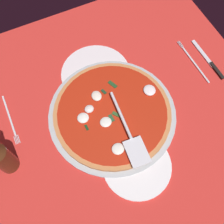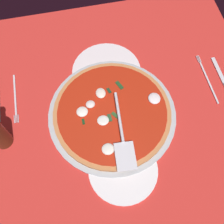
{
  "view_description": "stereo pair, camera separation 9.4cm",
  "coord_description": "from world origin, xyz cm",
  "px_view_note": "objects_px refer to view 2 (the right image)",
  "views": [
    {
      "loc": [
        -36.2,
        19.85,
        87.28
      ],
      "look_at": [
        0.17,
        2.52,
        2.25
      ],
      "focal_mm": 44.51,
      "sensor_mm": 36.0,
      "label": 1
    },
    {
      "loc": [
        -39.23,
        10.95,
        87.28
      ],
      "look_at": [
        0.17,
        2.52,
        2.25
      ],
      "focal_mm": 44.51,
      "sensor_mm": 36.0,
      "label": 2
    }
  ],
  "objects_px": {
    "place_setting_near": "(216,82)",
    "place_setting_far": "(6,96)",
    "pizza": "(112,112)",
    "dinner_plate_right": "(107,71)",
    "dinner_plate_left": "(123,170)",
    "pizza_server": "(122,135)"
  },
  "relations": [
    {
      "from": "pizza_server",
      "to": "place_setting_far",
      "type": "bearing_deg",
      "value": -119.5
    },
    {
      "from": "place_setting_far",
      "to": "pizza",
      "type": "bearing_deg",
      "value": 67.96
    },
    {
      "from": "pizza_server",
      "to": "pizza",
      "type": "bearing_deg",
      "value": -168.36
    },
    {
      "from": "place_setting_near",
      "to": "pizza",
      "type": "bearing_deg",
      "value": 96.15
    },
    {
      "from": "dinner_plate_right",
      "to": "pizza",
      "type": "xyz_separation_m",
      "value": [
        -0.18,
        0.02,
        0.01
      ]
    },
    {
      "from": "pizza",
      "to": "pizza_server",
      "type": "height_order",
      "value": "pizza_server"
    },
    {
      "from": "place_setting_near",
      "to": "place_setting_far",
      "type": "xyz_separation_m",
      "value": [
        0.1,
        0.75,
        -0.0
      ]
    },
    {
      "from": "dinner_plate_left",
      "to": "place_setting_near",
      "type": "xyz_separation_m",
      "value": [
        0.25,
        -0.41,
        -0.0
      ]
    },
    {
      "from": "dinner_plate_right",
      "to": "pizza",
      "type": "height_order",
      "value": "pizza"
    },
    {
      "from": "pizza",
      "to": "place_setting_far",
      "type": "bearing_deg",
      "value": 67.15
    },
    {
      "from": "dinner_plate_right",
      "to": "place_setting_far",
      "type": "bearing_deg",
      "value": 94.03
    },
    {
      "from": "dinner_plate_right",
      "to": "place_setting_far",
      "type": "distance_m",
      "value": 0.37
    },
    {
      "from": "place_setting_far",
      "to": "dinner_plate_left",
      "type": "bearing_deg",
      "value": 45.89
    },
    {
      "from": "dinner_plate_right",
      "to": "place_setting_near",
      "type": "bearing_deg",
      "value": -108.2
    },
    {
      "from": "pizza_server",
      "to": "dinner_plate_right",
      "type": "bearing_deg",
      "value": -176.55
    },
    {
      "from": "dinner_plate_left",
      "to": "pizza",
      "type": "relative_size",
      "value": 0.54
    },
    {
      "from": "pizza_server",
      "to": "place_setting_near",
      "type": "bearing_deg",
      "value": 115.1
    },
    {
      "from": "pizza_server",
      "to": "place_setting_far",
      "type": "relative_size",
      "value": 1.25
    },
    {
      "from": "place_setting_near",
      "to": "place_setting_far",
      "type": "height_order",
      "value": "same"
    },
    {
      "from": "place_setting_far",
      "to": "pizza_server",
      "type": "bearing_deg",
      "value": 56.86
    },
    {
      "from": "place_setting_near",
      "to": "place_setting_far",
      "type": "distance_m",
      "value": 0.76
    },
    {
      "from": "dinner_plate_left",
      "to": "dinner_plate_right",
      "type": "bearing_deg",
      "value": -3.56
    }
  ]
}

